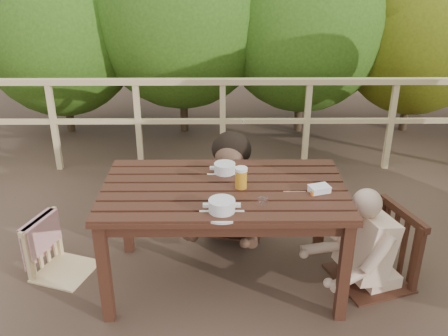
{
  "coord_description": "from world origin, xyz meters",
  "views": [
    {
      "loc": [
        -0.02,
        -3.01,
        2.31
      ],
      "look_at": [
        0.0,
        0.05,
        0.9
      ],
      "focal_mm": 39.86,
      "sensor_mm": 36.0,
      "label": 1
    }
  ],
  "objects_px": {
    "woman": "(236,150)",
    "soup_near": "(222,207)",
    "soup_far": "(225,169)",
    "tumbler": "(263,203)",
    "butter_tub": "(319,190)",
    "diner_right": "(383,205)",
    "beer_glass": "(241,179)",
    "chair_left": "(59,226)",
    "chair_far": "(236,174)",
    "chair_right": "(377,219)",
    "bread_roll": "(228,204)",
    "table": "(224,237)"
  },
  "relations": [
    {
      "from": "woman",
      "to": "soup_near",
      "type": "height_order",
      "value": "woman"
    },
    {
      "from": "soup_far",
      "to": "tumbler",
      "type": "distance_m",
      "value": 0.54
    },
    {
      "from": "butter_tub",
      "to": "woman",
      "type": "bearing_deg",
      "value": 103.51
    },
    {
      "from": "diner_right",
      "to": "beer_glass",
      "type": "xyz_separation_m",
      "value": [
        -0.99,
        -0.02,
        0.21
      ]
    },
    {
      "from": "chair_left",
      "to": "soup_far",
      "type": "xyz_separation_m",
      "value": [
        1.22,
        0.11,
        0.4
      ]
    },
    {
      "from": "soup_far",
      "to": "butter_tub",
      "type": "bearing_deg",
      "value": -25.92
    },
    {
      "from": "chair_far",
      "to": "chair_right",
      "type": "bearing_deg",
      "value": -25.48
    },
    {
      "from": "chair_right",
      "to": "bread_roll",
      "type": "distance_m",
      "value": 1.13
    },
    {
      "from": "table",
      "to": "soup_near",
      "type": "bearing_deg",
      "value": -92.83
    },
    {
      "from": "table",
      "to": "woman",
      "type": "distance_m",
      "value": 0.87
    },
    {
      "from": "woman",
      "to": "soup_far",
      "type": "relative_size",
      "value": 5.55
    },
    {
      "from": "bread_roll",
      "to": "butter_tub",
      "type": "height_order",
      "value": "bread_roll"
    },
    {
      "from": "woman",
      "to": "soup_far",
      "type": "xyz_separation_m",
      "value": [
        -0.1,
        -0.57,
        0.1
      ]
    },
    {
      "from": "woman",
      "to": "butter_tub",
      "type": "xyz_separation_m",
      "value": [
        0.53,
        -0.88,
        0.08
      ]
    },
    {
      "from": "table",
      "to": "bread_roll",
      "type": "xyz_separation_m",
      "value": [
        0.02,
        -0.28,
        0.42
      ]
    },
    {
      "from": "chair_far",
      "to": "table",
      "type": "bearing_deg",
      "value": -84.8
    },
    {
      "from": "table",
      "to": "beer_glass",
      "type": "distance_m",
      "value": 0.48
    },
    {
      "from": "chair_left",
      "to": "soup_far",
      "type": "bearing_deg",
      "value": -65.71
    },
    {
      "from": "chair_right",
      "to": "soup_near",
      "type": "xyz_separation_m",
      "value": [
        -1.1,
        -0.34,
        0.29
      ]
    },
    {
      "from": "woman",
      "to": "diner_right",
      "type": "relative_size",
      "value": 1.13
    },
    {
      "from": "table",
      "to": "bread_roll",
      "type": "bearing_deg",
      "value": -85.62
    },
    {
      "from": "table",
      "to": "tumbler",
      "type": "relative_size",
      "value": 23.4
    },
    {
      "from": "woman",
      "to": "tumbler",
      "type": "xyz_separation_m",
      "value": [
        0.14,
        -1.06,
        0.09
      ]
    },
    {
      "from": "woman",
      "to": "tumbler",
      "type": "relative_size",
      "value": 20.16
    },
    {
      "from": "bread_roll",
      "to": "butter_tub",
      "type": "distance_m",
      "value": 0.64
    },
    {
      "from": "chair_right",
      "to": "beer_glass",
      "type": "distance_m",
      "value": 1.02
    },
    {
      "from": "bread_roll",
      "to": "chair_right",
      "type": "bearing_deg",
      "value": 15.35
    },
    {
      "from": "butter_tub",
      "to": "chair_left",
      "type": "bearing_deg",
      "value": 156.38
    },
    {
      "from": "chair_left",
      "to": "bread_roll",
      "type": "distance_m",
      "value": 1.35
    },
    {
      "from": "soup_near",
      "to": "chair_right",
      "type": "bearing_deg",
      "value": 17.3
    },
    {
      "from": "soup_near",
      "to": "beer_glass",
      "type": "height_order",
      "value": "beer_glass"
    },
    {
      "from": "beer_glass",
      "to": "butter_tub",
      "type": "xyz_separation_m",
      "value": [
        0.52,
        -0.07,
        -0.05
      ]
    },
    {
      "from": "chair_right",
      "to": "tumbler",
      "type": "distance_m",
      "value": 0.92
    },
    {
      "from": "tumbler",
      "to": "butter_tub",
      "type": "relative_size",
      "value": 0.53
    },
    {
      "from": "chair_far",
      "to": "tumbler",
      "type": "xyz_separation_m",
      "value": [
        0.14,
        -1.04,
        0.3
      ]
    },
    {
      "from": "chair_right",
      "to": "soup_far",
      "type": "bearing_deg",
      "value": -119.81
    },
    {
      "from": "chair_left",
      "to": "soup_near",
      "type": "distance_m",
      "value": 1.34
    },
    {
      "from": "soup_far",
      "to": "chair_far",
      "type": "bearing_deg",
      "value": 80.09
    },
    {
      "from": "butter_tub",
      "to": "bread_roll",
      "type": "bearing_deg",
      "value": -179.31
    },
    {
      "from": "table",
      "to": "diner_right",
      "type": "height_order",
      "value": "diner_right"
    },
    {
      "from": "soup_near",
      "to": "butter_tub",
      "type": "bearing_deg",
      "value": 21.33
    },
    {
      "from": "beer_glass",
      "to": "butter_tub",
      "type": "height_order",
      "value": "beer_glass"
    },
    {
      "from": "soup_near",
      "to": "chair_left",
      "type": "bearing_deg",
      "value": 159.49
    },
    {
      "from": "bread_roll",
      "to": "diner_right",
      "type": "bearing_deg",
      "value": 14.95
    },
    {
      "from": "beer_glass",
      "to": "woman",
      "type": "bearing_deg",
      "value": 90.82
    },
    {
      "from": "soup_near",
      "to": "diner_right",
      "type": "bearing_deg",
      "value": 16.87
    },
    {
      "from": "chair_left",
      "to": "butter_tub",
      "type": "xyz_separation_m",
      "value": [
        1.84,
        -0.19,
        0.39
      ]
    },
    {
      "from": "table",
      "to": "soup_near",
      "type": "relative_size",
      "value": 5.95
    },
    {
      "from": "table",
      "to": "chair_right",
      "type": "relative_size",
      "value": 1.6
    },
    {
      "from": "chair_far",
      "to": "tumbler",
      "type": "bearing_deg",
      "value": -69.62
    }
  ]
}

